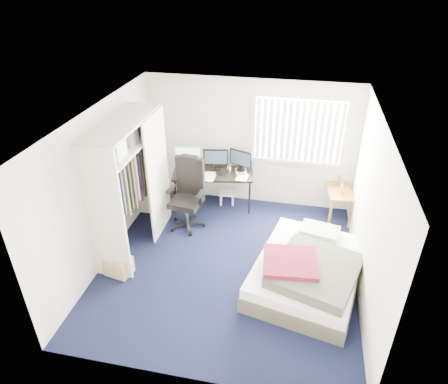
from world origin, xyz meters
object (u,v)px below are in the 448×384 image
Objects in this scene: nightstand at (339,191)px; bed at (308,271)px; desk at (213,170)px; office_chair at (188,200)px.

nightstand is 0.42× the size of bed.
desk is 0.85m from office_chair.
desk reaches higher than nightstand.
desk is at bearing 133.93° from bed.
office_chair reaches higher than bed.
office_chair is (-0.30, -0.75, -0.27)m from desk.
nightstand is at bearing 2.24° from desk.
bed is at bearing -103.56° from nightstand.
desk is at bearing -177.76° from nightstand.
office_chair is 0.60× the size of bed.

